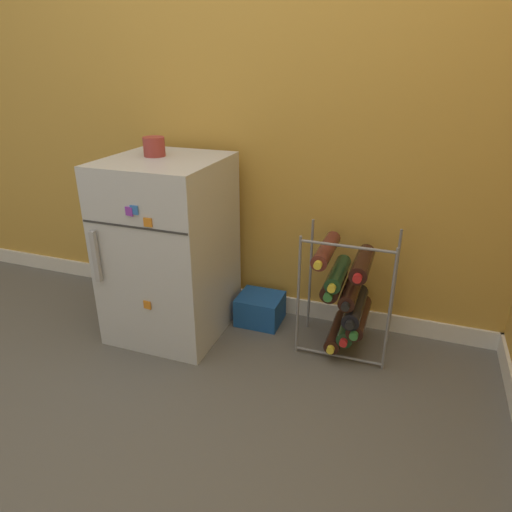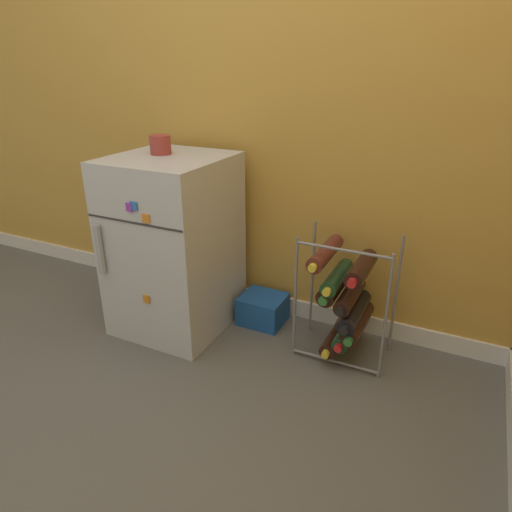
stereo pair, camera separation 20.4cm
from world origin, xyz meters
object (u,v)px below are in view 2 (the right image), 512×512
wine_rack (345,299)px  fridge_top_cup (160,145)px  soda_box (263,309)px  mini_fridge (174,245)px

wine_rack → fridge_top_cup: size_ratio=5.99×
wine_rack → fridge_top_cup: 1.07m
wine_rack → soda_box: 0.49m
mini_fridge → wine_rack: mini_fridge is taller
soda_box → fridge_top_cup: fridge_top_cup is taller
wine_rack → fridge_top_cup: (-0.88, -0.07, 0.60)m
mini_fridge → soda_box: mini_fridge is taller
mini_fridge → soda_box: size_ratio=3.87×
mini_fridge → fridge_top_cup: size_ratio=8.88×
soda_box → fridge_top_cup: 0.93m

